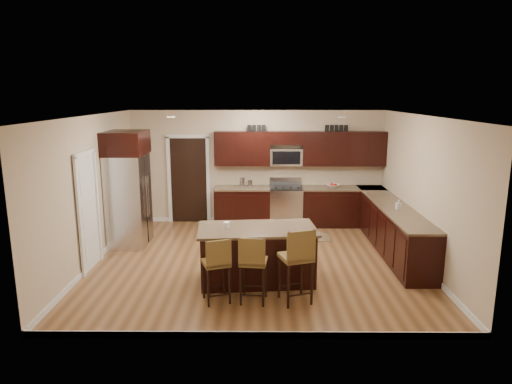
{
  "coord_description": "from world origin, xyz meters",
  "views": [
    {
      "loc": [
        0.04,
        -8.06,
        3.07
      ],
      "look_at": [
        -0.01,
        0.4,
        1.25
      ],
      "focal_mm": 32.0,
      "sensor_mm": 36.0,
      "label": 1
    }
  ],
  "objects_px": {
    "stool_mid": "(253,262)",
    "stool_right": "(298,257)",
    "stool_left": "(217,263)",
    "refrigerator": "(128,188)",
    "range": "(286,206)",
    "island": "(257,256)"
  },
  "relations": [
    {
      "from": "stool_left",
      "to": "stool_mid",
      "type": "height_order",
      "value": "stool_mid"
    },
    {
      "from": "island",
      "to": "stool_left",
      "type": "height_order",
      "value": "stool_left"
    },
    {
      "from": "range",
      "to": "island",
      "type": "height_order",
      "value": "range"
    },
    {
      "from": "range",
      "to": "refrigerator",
      "type": "bearing_deg",
      "value": -156.26
    },
    {
      "from": "stool_left",
      "to": "refrigerator",
      "type": "bearing_deg",
      "value": 107.72
    },
    {
      "from": "stool_right",
      "to": "refrigerator",
      "type": "height_order",
      "value": "refrigerator"
    },
    {
      "from": "range",
      "to": "stool_mid",
      "type": "relative_size",
      "value": 1.06
    },
    {
      "from": "range",
      "to": "stool_right",
      "type": "xyz_separation_m",
      "value": [
        -0.07,
        -4.17,
        0.25
      ]
    },
    {
      "from": "range",
      "to": "stool_left",
      "type": "xyz_separation_m",
      "value": [
        -1.26,
        -4.16,
        0.16
      ]
    },
    {
      "from": "stool_mid",
      "to": "stool_right",
      "type": "xyz_separation_m",
      "value": [
        0.66,
        -0.0,
        0.07
      ]
    },
    {
      "from": "stool_left",
      "to": "refrigerator",
      "type": "height_order",
      "value": "refrigerator"
    },
    {
      "from": "stool_mid",
      "to": "refrigerator",
      "type": "xyz_separation_m",
      "value": [
        -2.57,
        2.71,
        0.55
      ]
    },
    {
      "from": "stool_right",
      "to": "island",
      "type": "bearing_deg",
      "value": 106.87
    },
    {
      "from": "stool_left",
      "to": "stool_mid",
      "type": "xyz_separation_m",
      "value": [
        0.53,
        -0.01,
        0.02
      ]
    },
    {
      "from": "island",
      "to": "stool_right",
      "type": "relative_size",
      "value": 1.73
    },
    {
      "from": "stool_mid",
      "to": "range",
      "type": "bearing_deg",
      "value": 87.25
    },
    {
      "from": "stool_right",
      "to": "stool_left",
      "type": "bearing_deg",
      "value": 161.14
    },
    {
      "from": "range",
      "to": "stool_mid",
      "type": "xyz_separation_m",
      "value": [
        -0.73,
        -4.17,
        0.18
      ]
    },
    {
      "from": "range",
      "to": "stool_left",
      "type": "height_order",
      "value": "range"
    },
    {
      "from": "island",
      "to": "stool_mid",
      "type": "distance_m",
      "value": 0.87
    },
    {
      "from": "island",
      "to": "refrigerator",
      "type": "bearing_deg",
      "value": 139.44
    },
    {
      "from": "island",
      "to": "stool_left",
      "type": "bearing_deg",
      "value": -130.22
    }
  ]
}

